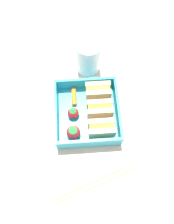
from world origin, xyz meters
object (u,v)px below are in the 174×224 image
at_px(drinking_glass, 88,57).
at_px(folded_napkin, 9,106).
at_px(strawberry_far_left, 73,132).
at_px(sandwich_center, 101,129).
at_px(sandwich_left, 98,92).
at_px(carrot_stick_far_left, 74,97).
at_px(chopstick_pair, 94,184).
at_px(sandwich_center_left, 100,110).
at_px(strawberry_left, 73,113).

distance_m(drinking_glass, folded_napkin, 0.23).
height_order(strawberry_far_left, drinking_glass, drinking_glass).
distance_m(sandwich_center, strawberry_far_left, 0.06).
xyz_separation_m(sandwich_left, folded_napkin, (0.01, -0.22, -0.03)).
distance_m(carrot_stick_far_left, strawberry_far_left, 0.09).
bearing_deg(carrot_stick_far_left, chopstick_pair, 9.20).
distance_m(sandwich_left, sandwich_center_left, 0.04).
height_order(sandwich_center, carrot_stick_far_left, sandwich_center).
bearing_deg(strawberry_far_left, carrot_stick_far_left, 176.88).
height_order(carrot_stick_far_left, strawberry_left, strawberry_left).
bearing_deg(chopstick_pair, strawberry_far_left, -161.01).
relative_size(sandwich_center, strawberry_left, 1.78).
relative_size(chopstick_pair, folded_napkin, 1.64).
relative_size(sandwich_center_left, carrot_stick_far_left, 1.32).
bearing_deg(carrot_stick_far_left, sandwich_center_left, 51.58).
relative_size(carrot_stick_far_left, strawberry_left, 1.34).
xyz_separation_m(carrot_stick_far_left, strawberry_left, (0.04, -0.00, 0.01)).
bearing_deg(sandwich_left, sandwich_center_left, 0.00).
bearing_deg(sandwich_center_left, chopstick_pair, -8.92).
height_order(sandwich_left, folded_napkin, sandwich_left).
xyz_separation_m(strawberry_left, strawberry_far_left, (0.05, -0.00, 0.00)).
distance_m(strawberry_far_left, folded_napkin, 0.18).
height_order(sandwich_center_left, carrot_stick_far_left, sandwich_center_left).
relative_size(strawberry_left, strawberry_far_left, 0.87).
distance_m(sandwich_center_left, chopstick_pair, 0.16).
height_order(sandwich_left, strawberry_far_left, sandwich_left).
bearing_deg(sandwich_left, carrot_stick_far_left, -90.49).
distance_m(sandwich_left, sandwich_center, 0.09).
bearing_deg(sandwich_center_left, carrot_stick_far_left, -128.42).
bearing_deg(strawberry_far_left, folded_napkin, -119.16).
xyz_separation_m(strawberry_far_left, folded_napkin, (-0.09, -0.15, -0.03)).
bearing_deg(strawberry_left, sandwich_center, 52.95).
height_order(carrot_stick_far_left, folded_napkin, carrot_stick_far_left).
xyz_separation_m(carrot_stick_far_left, strawberry_far_left, (0.09, -0.01, 0.01)).
bearing_deg(chopstick_pair, strawberry_left, -167.02).
bearing_deg(sandwich_center_left, strawberry_far_left, -53.10).
xyz_separation_m(sandwich_center_left, chopstick_pair, (0.16, -0.02, -0.03)).
bearing_deg(folded_napkin, sandwich_center, 68.73).
height_order(carrot_stick_far_left, strawberry_far_left, strawberry_far_left).
bearing_deg(sandwich_center, strawberry_left, -127.05).
bearing_deg(strawberry_far_left, strawberry_left, 178.27).
bearing_deg(chopstick_pair, carrot_stick_far_left, -170.80).
bearing_deg(folded_napkin, strawberry_left, 76.13).
xyz_separation_m(chopstick_pair, folded_napkin, (-0.20, -0.19, -0.00)).
relative_size(sandwich_left, sandwich_center_left, 1.00).
distance_m(strawberry_left, drinking_glass, 0.14).
relative_size(strawberry_far_left, folded_napkin, 0.33).
distance_m(sandwich_left, carrot_stick_far_left, 0.06).
xyz_separation_m(strawberry_left, chopstick_pair, (0.16, 0.04, -0.02)).
bearing_deg(strawberry_far_left, sandwich_center, 91.69).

